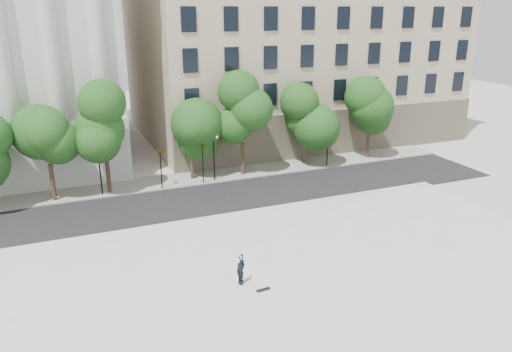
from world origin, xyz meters
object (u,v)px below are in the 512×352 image
Objects in this scene: person_lying at (241,280)px; skateboard at (263,290)px; traffic_light_east at (202,145)px; traffic_light_west at (160,149)px.

person_lying is 1.45m from skateboard.
traffic_light_east reaches higher than skateboard.
traffic_light_east is at bearing 39.35° from person_lying.
traffic_light_east is (3.81, 0.00, -0.12)m from traffic_light_west.
traffic_light_east is 2.33× the size of person_lying.
traffic_light_east reaches higher than person_lying.
traffic_light_west is at bearing 51.15° from person_lying.
traffic_light_east is at bearing 78.43° from skateboard.
traffic_light_east is 18.86m from person_lying.
person_lying is at bearing -100.23° from traffic_light_east.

